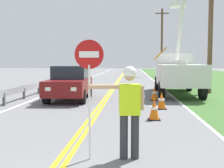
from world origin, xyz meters
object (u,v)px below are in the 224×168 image
oncoming_sedan_nearest (70,83)px  traffic_cone_mid (162,101)px  stop_sign_paddle (89,72)px  flagger_worker (129,106)px  utility_pole_near (211,22)px  utility_bucket_truck (176,70)px  utility_pole_mid (162,41)px  traffic_cone_tail (154,94)px  traffic_cone_lead (154,110)px

oncoming_sedan_nearest → traffic_cone_mid: (4.30, -2.40, -0.50)m
stop_sign_paddle → flagger_worker: bearing=6.5°
utility_pole_near → utility_bucket_truck: bearing=-172.0°
utility_bucket_truck → utility_pole_near: 3.49m
oncoming_sedan_nearest → utility_pole_mid: (7.12, 24.50, 3.83)m
utility_pole_near → traffic_cone_mid: 7.93m
stop_sign_paddle → traffic_cone_mid: bearing=71.4°
traffic_cone_tail → utility_pole_mid: bearing=83.2°
utility_pole_near → utility_pole_mid: utility_pole_mid is taller
stop_sign_paddle → traffic_cone_lead: (1.56, 3.86, -1.37)m
utility_pole_mid → traffic_cone_mid: size_ratio=12.79×
traffic_cone_mid → traffic_cone_tail: bearing=91.8°
traffic_cone_mid → traffic_cone_tail: (-0.08, 2.54, 0.00)m
utility_pole_mid → traffic_cone_mid: utility_pole_mid is taller
utility_bucket_truck → utility_pole_near: bearing=8.0°
utility_pole_mid → traffic_cone_tail: (-2.90, -24.36, -4.33)m
flagger_worker → stop_sign_paddle: stop_sign_paddle is taller
stop_sign_paddle → traffic_cone_tail: size_ratio=3.33×
traffic_cone_lead → traffic_cone_tail: same height
utility_pole_near → traffic_cone_tail: utility_pole_near is taller
traffic_cone_mid → utility_bucket_truck: bearing=75.4°
utility_pole_near → traffic_cone_tail: size_ratio=11.65×
utility_bucket_truck → utility_pole_mid: utility_pole_mid is taller
utility_bucket_truck → traffic_cone_tail: bearing=-116.4°
flagger_worker → traffic_cone_mid: 6.12m
utility_bucket_truck → traffic_cone_mid: bearing=-104.6°
utility_pole_mid → traffic_cone_mid: 27.39m
utility_bucket_truck → utility_pole_mid: (1.35, 21.24, 3.23)m
oncoming_sedan_nearest → traffic_cone_tail: bearing=1.9°
oncoming_sedan_nearest → traffic_cone_tail: (4.22, 0.14, -0.50)m
oncoming_sedan_nearest → traffic_cone_lead: bearing=-50.1°
utility_pole_near → traffic_cone_lead: bearing=-116.0°
utility_pole_near → traffic_cone_tail: 6.30m
utility_bucket_truck → utility_pole_mid: bearing=86.4°
stop_sign_paddle → utility_pole_mid: bearing=81.6°
oncoming_sedan_nearest → traffic_cone_tail: size_ratio=5.95×
traffic_cone_tail → utility_bucket_truck: bearing=63.6°
oncoming_sedan_nearest → traffic_cone_lead: size_ratio=5.95×
flagger_worker → traffic_cone_tail: bearing=82.0°
stop_sign_paddle → traffic_cone_mid: size_ratio=3.33×
utility_pole_near → traffic_cone_lead: size_ratio=11.65×
flagger_worker → utility_pole_near: (4.75, 11.89, 3.21)m
oncoming_sedan_nearest → utility_pole_near: 9.21m
utility_pole_mid → oncoming_sedan_nearest: bearing=-106.2°
flagger_worker → traffic_cone_lead: size_ratio=2.61×
utility_bucket_truck → oncoming_sedan_nearest: bearing=-150.5°
stop_sign_paddle → utility_pole_near: size_ratio=0.29×
traffic_cone_lead → traffic_cone_mid: size_ratio=1.00×
flagger_worker → utility_pole_mid: bearing=82.9°
oncoming_sedan_nearest → traffic_cone_mid: bearing=-29.2°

